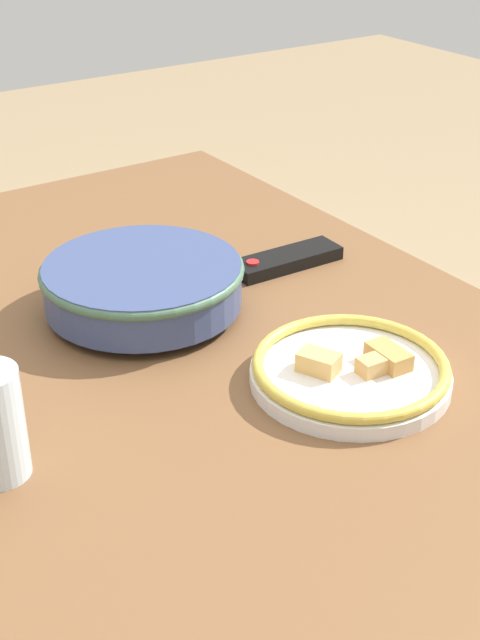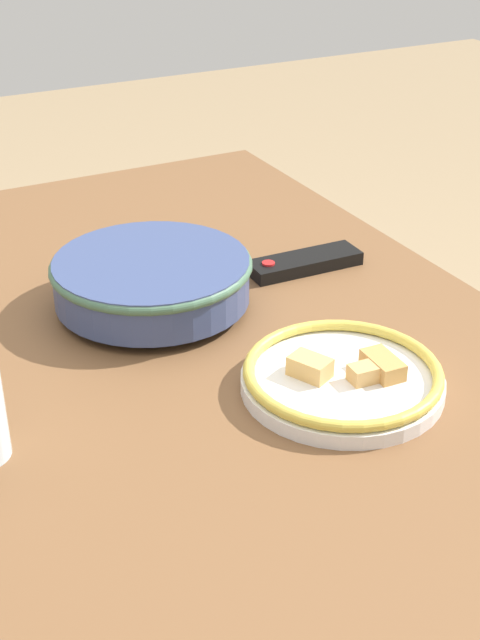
% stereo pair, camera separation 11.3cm
% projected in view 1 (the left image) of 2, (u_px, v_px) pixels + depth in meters
% --- Properties ---
extents(dining_table, '(1.31, 0.87, 0.71)m').
position_uv_depth(dining_table, '(185.00, 397.00, 1.19)').
color(dining_table, brown).
rests_on(dining_table, ground_plane).
extents(noodle_bowl, '(0.28, 0.28, 0.07)m').
position_uv_depth(noodle_bowl, '(143.00, 284.00, 1.20)').
color(noodle_bowl, '#384775').
rests_on(noodle_bowl, dining_table).
extents(food_plate, '(0.24, 0.24, 0.04)m').
position_uv_depth(food_plate, '(351.00, 371.00, 1.06)').
color(food_plate, white).
rests_on(food_plate, dining_table).
extents(tv_remote, '(0.06, 0.18, 0.02)m').
position_uv_depth(tv_remote, '(286.00, 260.00, 1.35)').
color(tv_remote, black).
rests_on(tv_remote, dining_table).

